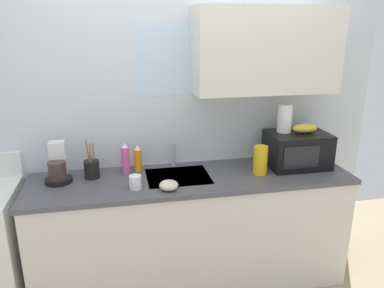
{
  "coord_description": "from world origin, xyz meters",
  "views": [
    {
      "loc": [
        -0.51,
        -2.53,
        1.98
      ],
      "look_at": [
        0.0,
        0.0,
        1.15
      ],
      "focal_mm": 35.4,
      "sensor_mm": 36.0,
      "label": 1
    }
  ],
  "objects": [
    {
      "name": "kitchen_wall_assembly",
      "position": [
        0.12,
        0.31,
        1.37
      ],
      "size": [
        3.14,
        0.42,
        2.5
      ],
      "color": "silver",
      "rests_on": "ground"
    },
    {
      "name": "counter_unit",
      "position": [
        -0.0,
        0.0,
        0.46
      ],
      "size": [
        2.37,
        0.63,
        0.9
      ],
      "color": "silver",
      "rests_on": "ground"
    },
    {
      "name": "sink_faucet",
      "position": [
        -0.1,
        0.24,
        1.0
      ],
      "size": [
        0.03,
        0.03,
        0.19
      ],
      "primitive_type": "cylinder",
      "color": "#B2B5BA",
      "rests_on": "counter_unit"
    },
    {
      "name": "microwave",
      "position": [
        0.85,
        0.05,
        1.04
      ],
      "size": [
        0.46,
        0.35,
        0.27
      ],
      "color": "black",
      "rests_on": "counter_unit"
    },
    {
      "name": "banana_bunch",
      "position": [
        0.9,
        0.05,
        1.2
      ],
      "size": [
        0.2,
        0.11,
        0.07
      ],
      "primitive_type": "ellipsoid",
      "color": "gold",
      "rests_on": "microwave"
    },
    {
      "name": "paper_towel_roll",
      "position": [
        0.75,
        0.1,
        1.28
      ],
      "size": [
        0.11,
        0.11,
        0.22
      ],
      "primitive_type": "cylinder",
      "color": "white",
      "rests_on": "microwave"
    },
    {
      "name": "coffee_maker",
      "position": [
        -0.95,
        0.11,
        1.0
      ],
      "size": [
        0.19,
        0.21,
        0.28
      ],
      "color": "black",
      "rests_on": "counter_unit"
    },
    {
      "name": "dish_soap_bottle_orange",
      "position": [
        -0.38,
        0.19,
        1.0
      ],
      "size": [
        0.06,
        0.06,
        0.2
      ],
      "color": "orange",
      "rests_on": "counter_unit"
    },
    {
      "name": "dish_soap_bottle_pink",
      "position": [
        -0.47,
        0.17,
        1.01
      ],
      "size": [
        0.06,
        0.06,
        0.24
      ],
      "color": "#E55999",
      "rests_on": "counter_unit"
    },
    {
      "name": "cereal_canister",
      "position": [
        0.51,
        -0.05,
        1.01
      ],
      "size": [
        0.1,
        0.1,
        0.22
      ],
      "primitive_type": "cylinder",
      "color": "gold",
      "rests_on": "counter_unit"
    },
    {
      "name": "mug_white",
      "position": [
        -0.42,
        -0.14,
        0.95
      ],
      "size": [
        0.08,
        0.08,
        0.09
      ],
      "primitive_type": "cylinder",
      "color": "white",
      "rests_on": "counter_unit"
    },
    {
      "name": "utensil_crock",
      "position": [
        -0.72,
        0.12,
        0.97
      ],
      "size": [
        0.11,
        0.11,
        0.28
      ],
      "color": "black",
      "rests_on": "counter_unit"
    },
    {
      "name": "small_bowl",
      "position": [
        -0.2,
        -0.2,
        0.93
      ],
      "size": [
        0.13,
        0.13,
        0.06
      ],
      "primitive_type": "ellipsoid",
      "color": "beige",
      "rests_on": "counter_unit"
    }
  ]
}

